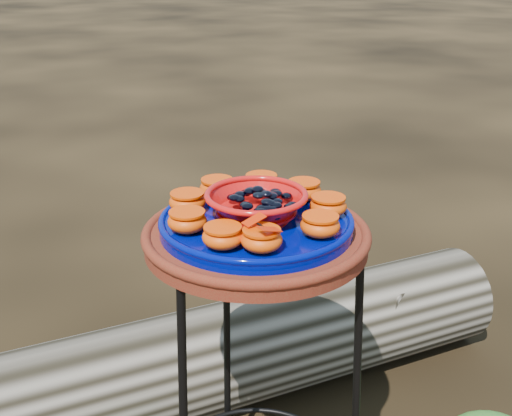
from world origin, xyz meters
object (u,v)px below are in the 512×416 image
object	(u,v)px
cobalt_plate	(256,224)
red_bowl	(256,206)
terracotta_saucer	(256,238)
driftwood_log	(241,351)
plant_stand	(256,397)

from	to	relation	value
cobalt_plate	red_bowl	xyz separation A→B (m)	(0.00, 0.00, 0.04)
terracotta_saucer	cobalt_plate	distance (m)	0.03
cobalt_plate	driftwood_log	distance (m)	0.75
terracotta_saucer	driftwood_log	world-z (taller)	terracotta_saucer
plant_stand	red_bowl	bearing A→B (deg)	0.00
terracotta_saucer	cobalt_plate	world-z (taller)	cobalt_plate
plant_stand	driftwood_log	xyz separation A→B (m)	(0.11, 0.44, -0.20)
plant_stand	terracotta_saucer	size ratio (longest dim) A/B	1.67
plant_stand	red_bowl	world-z (taller)	red_bowl
cobalt_plate	driftwood_log	bearing A→B (deg)	75.78
terracotta_saucer	red_bowl	distance (m)	0.07
cobalt_plate	plant_stand	bearing A→B (deg)	0.00
plant_stand	cobalt_plate	size ratio (longest dim) A/B	1.95
terracotta_saucer	red_bowl	xyz separation A→B (m)	(0.00, 0.00, 0.07)
red_bowl	driftwood_log	xyz separation A→B (m)	(0.11, 0.44, -0.63)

